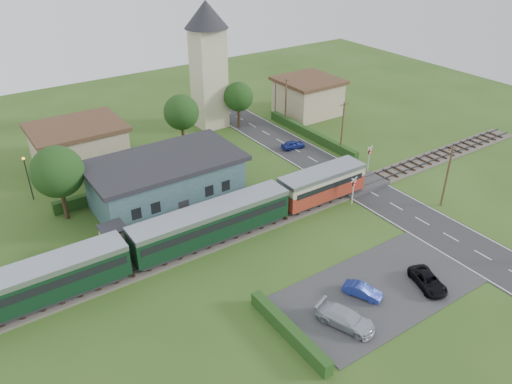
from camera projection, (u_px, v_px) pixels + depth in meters
ground at (303, 220)px, 51.31m from camera, size 120.00×120.00×0.00m
railway_track at (291, 211)px, 52.69m from camera, size 76.00×3.20×0.49m
road at (373, 193)px, 56.16m from camera, size 6.00×70.00×0.05m
car_park at (379, 289)px, 41.91m from camera, size 17.00×9.00×0.08m
crossing_deck at (360, 185)px, 57.51m from camera, size 6.20×3.40×0.45m
platform at (193, 225)px, 50.08m from camera, size 30.00×3.00×0.45m
equipment_hut at (114, 238)px, 45.43m from camera, size 2.30×2.30×2.55m
station_building at (166, 181)px, 53.04m from camera, size 16.00×9.00×5.30m
train at (181, 233)px, 45.47m from camera, size 43.20×2.90×3.40m
church_tower at (208, 56)px, 68.88m from camera, size 6.00×6.00×17.60m
house_west at (79, 146)px, 60.65m from camera, size 10.80×8.80×5.50m
house_east at (308, 96)px, 76.97m from camera, size 8.80×8.80×5.50m
hedge_carpark at (289, 331)px, 37.00m from camera, size 0.80×9.00×1.20m
hedge_roadside at (311, 134)px, 69.46m from camera, size 0.80×18.00×1.20m
hedge_station at (151, 181)px, 57.29m from camera, size 22.00×0.80×1.30m
tree_a at (57, 172)px, 49.01m from camera, size 5.20×5.20×8.00m
tree_b at (181, 112)px, 64.44m from camera, size 4.60×4.60×7.34m
tree_c at (238, 97)px, 70.93m from camera, size 4.20×4.20×6.78m
utility_pole_b at (447, 176)px, 52.11m from camera, size 1.40×0.22×7.00m
utility_pole_c at (342, 127)px, 63.64m from camera, size 1.40×0.22×7.00m
utility_pole_d at (286, 101)px, 72.29m from camera, size 1.40×0.22×7.00m
crossing_signal_near at (353, 187)px, 53.07m from camera, size 0.84×0.28×3.28m
crossing_signal_far at (369, 155)px, 60.04m from camera, size 0.84×0.28×3.28m
streetlamp_west at (28, 175)px, 53.51m from camera, size 0.30×0.30×5.15m
streetlamp_east at (275, 94)px, 77.06m from camera, size 0.30×0.30×5.15m
car_on_road at (293, 145)px, 66.37m from camera, size 3.40×1.74×1.11m
car_park_blue at (362, 291)px, 40.89m from camera, size 2.37×3.39×1.06m
car_park_silver at (345, 318)px, 37.94m from camera, size 3.42×5.03×1.35m
car_park_dark at (428, 281)px, 41.95m from camera, size 3.06×4.41×1.12m
pedestrian_near at (237, 202)px, 51.95m from camera, size 0.70×0.53×1.74m
pedestrian_far at (138, 236)px, 46.39m from camera, size 0.83×0.98×1.81m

